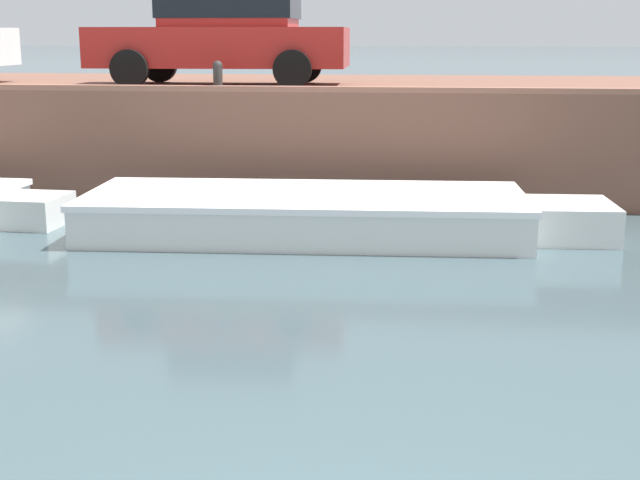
% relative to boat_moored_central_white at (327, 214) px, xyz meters
% --- Properties ---
extents(ground_plane, '(400.00, 400.00, 0.00)m').
position_rel_boat_moored_central_white_xyz_m(ground_plane, '(1.02, -3.45, -0.27)').
color(ground_plane, '#3D5156').
extents(far_quay_wall, '(60.00, 6.00, 1.71)m').
position_rel_boat_moored_central_white_xyz_m(far_quay_wall, '(1.02, 4.86, 0.59)').
color(far_quay_wall, brown).
rests_on(far_quay_wall, ground).
extents(far_wall_coping, '(60.00, 0.24, 0.08)m').
position_rel_boat_moored_central_white_xyz_m(far_wall_coping, '(1.02, 1.98, 1.48)').
color(far_wall_coping, '#925F4C').
rests_on(far_wall_coping, far_quay_wall).
extents(boat_moored_central_white, '(6.80, 2.48, 0.55)m').
position_rel_boat_moored_central_white_xyz_m(boat_moored_central_white, '(0.00, 0.00, 0.00)').
color(boat_moored_central_white, white).
rests_on(boat_moored_central_white, ground).
extents(car_left_inner_red, '(4.22, 2.09, 1.54)m').
position_rel_boat_moored_central_white_xyz_m(car_left_inner_red, '(-2.08, 3.55, 2.29)').
color(car_left_inner_red, '#B2231E').
rests_on(car_left_inner_red, far_quay_wall).
extents(mooring_bollard_mid, '(0.15, 0.15, 0.45)m').
position_rel_boat_moored_central_white_xyz_m(mooring_bollard_mid, '(-1.88, 2.11, 1.68)').
color(mooring_bollard_mid, '#2D2B28').
rests_on(mooring_bollard_mid, far_quay_wall).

